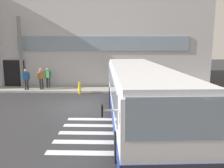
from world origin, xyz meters
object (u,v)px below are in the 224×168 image
(passenger_near_column, at_px, (26,78))
(passenger_by_doorway, at_px, (41,78))
(entry_support_column, at_px, (21,53))
(safety_bollard_yellow, at_px, (80,88))
(bus_main_foreground, at_px, (138,95))
(passenger_at_curb_edge, at_px, (48,76))

(passenger_near_column, relative_size, passenger_by_doorway, 1.00)
(entry_support_column, distance_m, passenger_by_doorway, 2.84)
(passenger_near_column, bearing_deg, safety_bollard_yellow, -8.50)
(bus_main_foreground, bearing_deg, entry_support_column, 138.56)
(passenger_near_column, distance_m, passenger_at_curb_edge, 1.75)
(passenger_near_column, xyz_separation_m, passenger_at_curb_edge, (1.49, 0.91, 0.03))
(entry_support_column, bearing_deg, passenger_at_curb_edge, -5.84)
(entry_support_column, xyz_separation_m, safety_bollard_yellow, (5.17, -1.80, -2.61))
(bus_main_foreground, height_order, passenger_near_column, bus_main_foreground)
(entry_support_column, xyz_separation_m, passenger_by_doorway, (1.88, -0.78, -1.98))
(bus_main_foreground, xyz_separation_m, passenger_at_curb_edge, (-6.80, 7.79, -0.22))
(entry_support_column, relative_size, passenger_near_column, 3.48)
(passenger_near_column, bearing_deg, passenger_at_curb_edge, 31.46)
(passenger_by_doorway, distance_m, passenger_at_curb_edge, 0.68)
(entry_support_column, xyz_separation_m, passenger_at_curb_edge, (2.29, -0.23, -1.95))
(bus_main_foreground, xyz_separation_m, safety_bollard_yellow, (-3.92, 6.22, -0.89))
(passenger_at_curb_edge, relative_size, safety_bollard_yellow, 1.86)
(bus_main_foreground, height_order, passenger_by_doorway, bus_main_foreground)
(entry_support_column, height_order, passenger_near_column, entry_support_column)
(entry_support_column, distance_m, passenger_near_column, 2.43)
(passenger_by_doorway, height_order, safety_bollard_yellow, passenger_by_doorway)
(passenger_at_curb_edge, bearing_deg, passenger_by_doorway, -126.98)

